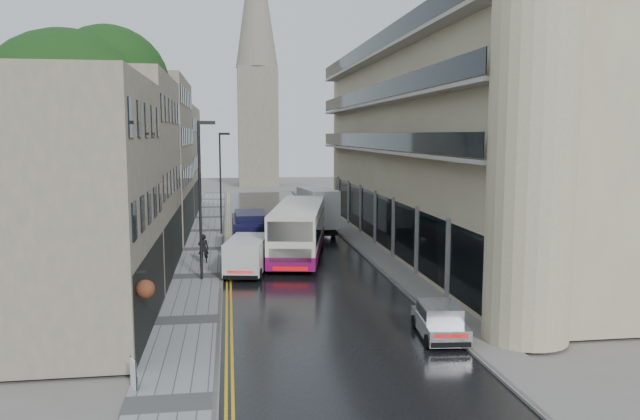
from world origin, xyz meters
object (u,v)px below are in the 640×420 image
object	(u,v)px
lamp_post_near	(200,201)
lamp_post_far	(221,184)
tree_near	(69,152)
navy_van	(235,237)
pedestrian	(203,249)
white_van	(226,261)
silver_hatchback	(429,331)
estate_sign	(134,374)
tree_far	(118,157)
cream_bus	(273,239)
white_lorry	(309,214)

from	to	relation	value
lamp_post_near	lamp_post_far	size ratio (longest dim) A/B	1.07
tree_near	lamp_post_near	size ratio (longest dim) A/B	1.65
navy_van	pedestrian	size ratio (longest dim) A/B	3.23
navy_van	white_van	bearing A→B (deg)	-96.65
silver_hatchback	estate_sign	size ratio (longest dim) A/B	3.96
pedestrian	lamp_post_far	size ratio (longest dim) A/B	0.23
lamp_post_near	lamp_post_far	distance (m)	15.55
estate_sign	lamp_post_far	bearing A→B (deg)	60.86
tree_far	estate_sign	distance (m)	30.13
cream_bus	white_van	size ratio (longest dim) A/B	2.65
lamp_post_far	tree_near	bearing A→B (deg)	-144.19
cream_bus	silver_hatchback	xyz separation A→B (m)	(4.67, -15.12, -1.01)
pedestrian	tree_far	bearing A→B (deg)	-61.01
tree_far	lamp_post_near	bearing A→B (deg)	-65.61
cream_bus	pedestrian	xyz separation A→B (m)	(-4.12, 1.23, -0.69)
white_van	estate_sign	bearing A→B (deg)	-89.90
cream_bus	estate_sign	world-z (taller)	cream_bus
tree_far	lamp_post_far	size ratio (longest dim) A/B	1.59
lamp_post_far	tree_far	bearing A→B (deg)	162.22
estate_sign	white_lorry	bearing A→B (deg)	47.35
white_lorry	lamp_post_far	xyz separation A→B (m)	(-6.68, 2.27, 2.19)
pedestrian	lamp_post_far	bearing A→B (deg)	-98.18
lamp_post_near	estate_sign	xyz separation A→B (m)	(-1.46, -14.56, -3.76)
tree_near	pedestrian	world-z (taller)	tree_near
tree_far	pedestrian	world-z (taller)	tree_far
white_van	navy_van	xyz separation A→B (m)	(0.57, 5.40, 0.41)
tree_far	pedestrian	distance (m)	13.31
cream_bus	lamp_post_far	distance (m)	13.12
tree_near	white_lorry	size ratio (longest dim) A/B	1.99
tree_far	estate_sign	size ratio (longest dim) A/B	13.86
navy_van	pedestrian	world-z (taller)	navy_van
tree_far	white_lorry	world-z (taller)	tree_far
tree_near	lamp_post_far	size ratio (longest dim) A/B	1.77
navy_van	lamp_post_far	bearing A→B (deg)	94.79
cream_bus	lamp_post_near	size ratio (longest dim) A/B	1.46
white_lorry	silver_hatchback	xyz separation A→B (m)	(1.17, -25.37, -1.17)
tree_near	navy_van	world-z (taller)	tree_near
estate_sign	pedestrian	bearing A→B (deg)	61.06
silver_hatchback	lamp_post_far	distance (m)	28.92
white_van	pedestrian	world-z (taller)	white_van
white_van	navy_van	size ratio (longest dim) A/B	0.81
cream_bus	navy_van	world-z (taller)	cream_bus
cream_bus	silver_hatchback	bearing A→B (deg)	-61.85
estate_sign	cream_bus	bearing A→B (deg)	47.88
white_lorry	lamp_post_far	distance (m)	7.38
lamp_post_far	estate_sign	xyz separation A→B (m)	(-2.35, -30.09, -3.48)
cream_bus	estate_sign	xyz separation A→B (m)	(-5.52, -17.57, -1.13)
tree_far	estate_sign	xyz separation A→B (m)	(5.15, -29.14, -5.66)
cream_bus	lamp_post_far	xyz separation A→B (m)	(-3.17, 12.51, 2.35)
silver_hatchback	pedestrian	bearing A→B (deg)	123.93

